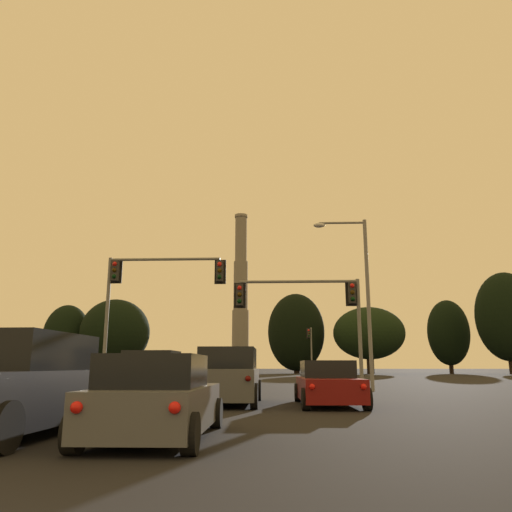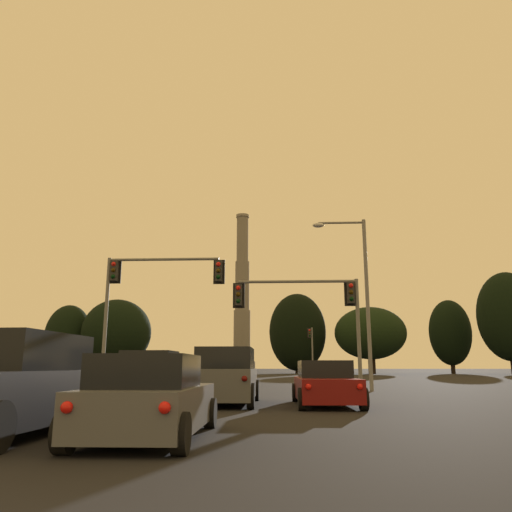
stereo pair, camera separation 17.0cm
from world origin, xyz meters
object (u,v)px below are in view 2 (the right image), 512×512
(suv_center_lane_front, at_px, (226,377))
(sedan_right_lane_front, at_px, (325,384))
(traffic_light_overhead_right, at_px, (314,305))
(street_lamp, at_px, (359,285))
(pickup_truck_left_lane_front, at_px, (137,379))
(smokestack, at_px, (242,308))
(suv_left_lane_second, at_px, (12,385))
(traffic_light_overhead_left, at_px, (145,288))
(hatchback_center_lane_second, at_px, (150,400))
(traffic_light_far_right, at_px, (311,344))

(suv_center_lane_front, distance_m, sedan_right_lane_front, 3.32)
(suv_center_lane_front, bearing_deg, traffic_light_overhead_right, 62.47)
(sedan_right_lane_front, xyz_separation_m, street_lamp, (2.78, 9.62, 4.84))
(pickup_truck_left_lane_front, bearing_deg, traffic_light_overhead_right, 45.28)
(street_lamp, bearing_deg, pickup_truck_left_lane_front, -136.36)
(suv_center_lane_front, xyz_separation_m, smokestack, (-7.70, 107.75, 14.84))
(suv_left_lane_second, xyz_separation_m, suv_center_lane_front, (3.14, 7.90, 0.00))
(traffic_light_overhead_left, height_order, street_lamp, street_lamp)
(pickup_truck_left_lane_front, bearing_deg, street_lamp, 45.11)
(hatchback_center_lane_second, relative_size, traffic_light_overhead_left, 0.62)
(suv_left_lane_second, xyz_separation_m, sedan_right_lane_front, (6.44, 7.54, -0.23))
(sedan_right_lane_front, bearing_deg, suv_center_lane_front, 172.55)
(suv_left_lane_second, relative_size, traffic_light_overhead_right, 0.80)
(pickup_truck_left_lane_front, height_order, suv_center_lane_front, suv_center_lane_front)
(suv_center_lane_front, bearing_deg, traffic_light_overhead_left, 123.55)
(sedan_right_lane_front, xyz_separation_m, smokestack, (-11.00, 108.11, 15.07))
(traffic_light_overhead_left, bearing_deg, pickup_truck_left_lane_front, -75.52)
(suv_left_lane_second, height_order, traffic_light_far_right, traffic_light_far_right)
(street_lamp, bearing_deg, smokestack, 97.96)
(sedan_right_lane_front, bearing_deg, hatchback_center_lane_second, -116.39)
(smokestack, bearing_deg, suv_left_lane_second, -87.74)
(sedan_right_lane_front, height_order, traffic_light_far_right, traffic_light_far_right)
(street_lamp, distance_m, smokestack, 99.97)
(traffic_light_overhead_right, bearing_deg, sedan_right_lane_front, -91.47)
(suv_center_lane_front, height_order, traffic_light_overhead_left, traffic_light_overhead_left)
(suv_left_lane_second, height_order, traffic_light_overhead_left, traffic_light_overhead_left)
(suv_center_lane_front, height_order, hatchback_center_lane_second, suv_center_lane_front)
(traffic_light_overhead_left, height_order, smokestack, smokestack)
(sedan_right_lane_front, height_order, traffic_light_overhead_right, traffic_light_overhead_right)
(hatchback_center_lane_second, bearing_deg, street_lamp, 69.19)
(suv_left_lane_second, height_order, hatchback_center_lane_second, suv_left_lane_second)
(street_lamp, height_order, smokestack, smokestack)
(traffic_light_overhead_right, distance_m, smokestack, 102.19)
(sedan_right_lane_front, bearing_deg, suv_left_lane_second, -131.71)
(sedan_right_lane_front, distance_m, traffic_light_overhead_right, 7.99)
(traffic_light_overhead_left, height_order, traffic_light_far_right, traffic_light_overhead_left)
(pickup_truck_left_lane_front, height_order, traffic_light_far_right, traffic_light_far_right)
(smokestack, bearing_deg, pickup_truck_left_lane_front, -87.57)
(traffic_light_overhead_left, bearing_deg, suv_left_lane_second, -83.37)
(hatchback_center_lane_second, bearing_deg, suv_center_lane_front, 86.53)
(hatchback_center_lane_second, bearing_deg, traffic_light_overhead_left, 105.56)
(pickup_truck_left_lane_front, height_order, traffic_light_overhead_right, traffic_light_overhead_right)
(pickup_truck_left_lane_front, distance_m, suv_center_lane_front, 3.19)
(suv_left_lane_second, xyz_separation_m, traffic_light_far_right, (8.65, 51.11, 2.92))
(sedan_right_lane_front, distance_m, street_lamp, 11.13)
(traffic_light_overhead_left, xyz_separation_m, traffic_light_overhead_right, (8.39, -0.42, -0.95))
(suv_left_lane_second, height_order, street_lamp, street_lamp)
(suv_left_lane_second, xyz_separation_m, traffic_light_overhead_right, (6.62, 14.73, 3.26))
(sedan_right_lane_front, distance_m, smokestack, 109.70)
(hatchback_center_lane_second, bearing_deg, smokestack, 93.11)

